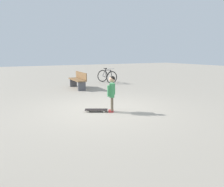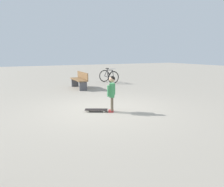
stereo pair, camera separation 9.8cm
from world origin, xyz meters
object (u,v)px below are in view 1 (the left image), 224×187
object	(u,v)px
child_person	(112,90)
street_bench	(78,80)
bicycle_near	(107,76)
skateboard	(96,110)

from	to	relation	value
child_person	street_bench	bearing A→B (deg)	83.38
bicycle_near	skateboard	bearing A→B (deg)	-119.39
child_person	skateboard	bearing A→B (deg)	150.87
child_person	bicycle_near	size ratio (longest dim) A/B	0.94
skateboard	street_bench	size ratio (longest dim) A/B	0.42
skateboard	street_bench	xyz separation A→B (m)	(0.93, 4.30, 0.36)
child_person	street_bench	size ratio (longest dim) A/B	0.66
bicycle_near	child_person	bearing A→B (deg)	-115.22
skateboard	child_person	bearing A→B (deg)	-29.13
child_person	street_bench	distance (m)	4.56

